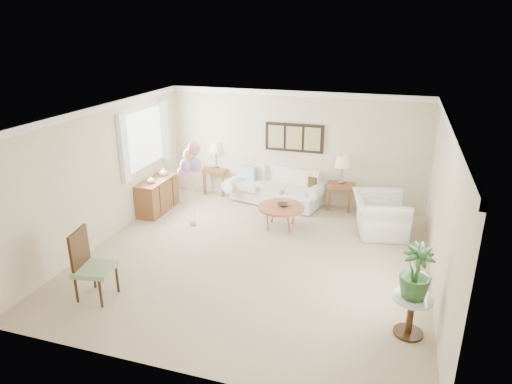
% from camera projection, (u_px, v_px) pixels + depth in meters
% --- Properties ---
extents(ground_plane, '(6.00, 6.00, 0.00)m').
position_uv_depth(ground_plane, '(255.00, 259.00, 8.21)').
color(ground_plane, tan).
extents(room_shell, '(6.04, 6.04, 2.60)m').
position_uv_depth(room_shell, '(250.00, 170.00, 7.76)').
color(room_shell, beige).
rests_on(room_shell, ground).
extents(wall_art_triptych, '(1.35, 0.06, 0.65)m').
position_uv_depth(wall_art_triptych, '(294.00, 138.00, 10.33)').
color(wall_art_triptych, black).
rests_on(wall_art_triptych, ground).
extents(sofa, '(2.46, 1.29, 0.84)m').
position_uv_depth(sofa, '(277.00, 189.00, 10.71)').
color(sofa, white).
rests_on(sofa, ground).
extents(end_table_left, '(0.60, 0.55, 0.66)m').
position_uv_depth(end_table_left, '(217.00, 171.00, 11.25)').
color(end_table_left, brown).
rests_on(end_table_left, ground).
extents(end_table_right, '(0.57, 0.51, 0.62)m').
position_uv_depth(end_table_right, '(341.00, 187.00, 10.27)').
color(end_table_right, brown).
rests_on(end_table_right, ground).
extents(lamp_left, '(0.36, 0.36, 0.64)m').
position_uv_depth(lamp_left, '(216.00, 148.00, 11.05)').
color(lamp_left, gray).
rests_on(lamp_left, end_table_left).
extents(lamp_right, '(0.36, 0.36, 0.64)m').
position_uv_depth(lamp_right, '(343.00, 162.00, 10.07)').
color(lamp_right, gray).
rests_on(lamp_right, end_table_right).
extents(coffee_table, '(0.94, 0.94, 0.48)m').
position_uv_depth(coffee_table, '(281.00, 208.00, 9.31)').
color(coffee_table, '#9C562A').
rests_on(coffee_table, ground).
extents(decor_bowl, '(0.28, 0.28, 0.06)m').
position_uv_depth(decor_bowl, '(283.00, 205.00, 9.30)').
color(decor_bowl, '#312B28').
rests_on(decor_bowl, coffee_table).
extents(armchair, '(1.23, 1.35, 0.77)m').
position_uv_depth(armchair, '(380.00, 215.00, 9.12)').
color(armchair, white).
rests_on(armchair, ground).
extents(side_table, '(0.54, 0.54, 0.59)m').
position_uv_depth(side_table, '(412.00, 306.00, 6.06)').
color(side_table, silver).
rests_on(side_table, ground).
extents(potted_plant, '(0.53, 0.53, 0.75)m').
position_uv_depth(potted_plant, '(416.00, 272.00, 5.87)').
color(potted_plant, '#1E4E24').
rests_on(potted_plant, side_table).
extents(accent_chair, '(0.62, 0.62, 1.10)m').
position_uv_depth(accent_chair, '(90.00, 263.00, 6.88)').
color(accent_chair, gray).
rests_on(accent_chair, ground).
extents(credenza, '(0.46, 1.20, 0.74)m').
position_uv_depth(credenza, '(158.00, 195.00, 10.20)').
color(credenza, brown).
rests_on(credenza, ground).
extents(vase_white, '(0.19, 0.19, 0.17)m').
position_uv_depth(vase_white, '(151.00, 180.00, 9.81)').
color(vase_white, silver).
rests_on(vase_white, credenza).
extents(vase_sage, '(0.19, 0.19, 0.19)m').
position_uv_depth(vase_sage, '(163.00, 172.00, 10.30)').
color(vase_sage, '#AEB5A9').
rests_on(vase_sage, credenza).
extents(balloon_cluster, '(0.49, 0.39, 1.80)m').
position_uv_depth(balloon_cluster, '(190.00, 162.00, 9.09)').
color(balloon_cluster, gray).
rests_on(balloon_cluster, ground).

